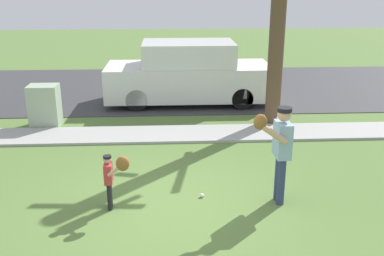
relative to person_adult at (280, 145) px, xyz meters
The scene contains 9 objects.
ground_plane 4.06m from the person_adult, 117.46° to the left, with size 48.00×48.00×0.00m, color #567538.
sidewalk_strip 4.14m from the person_adult, 116.80° to the left, with size 36.00×1.20×0.06m, color #A3A39E.
road_surface 8.83m from the person_adult, 101.89° to the left, with size 36.00×6.80×0.02m, color #38383A.
person_adult is the anchor object (origin of this frame).
person_child 2.83m from the person_adult, behind, with size 0.44×0.38×1.01m.
baseball 1.67m from the person_adult, 168.97° to the left, with size 0.07×0.07×0.07m, color white.
utility_cabinet 6.83m from the person_adult, 138.61° to the left, with size 0.75×0.58×1.10m, color #9EB293.
street_tree_near 4.91m from the person_adult, 78.27° to the left, with size 1.85×1.89×5.87m.
parked_van_white 6.70m from the person_adult, 100.70° to the left, with size 5.00×1.95×1.88m.
Camera 1 is at (-0.04, -6.81, 3.74)m, focal length 41.44 mm.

